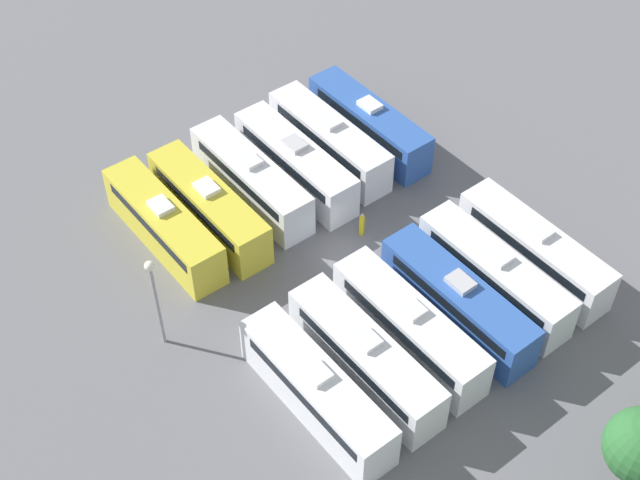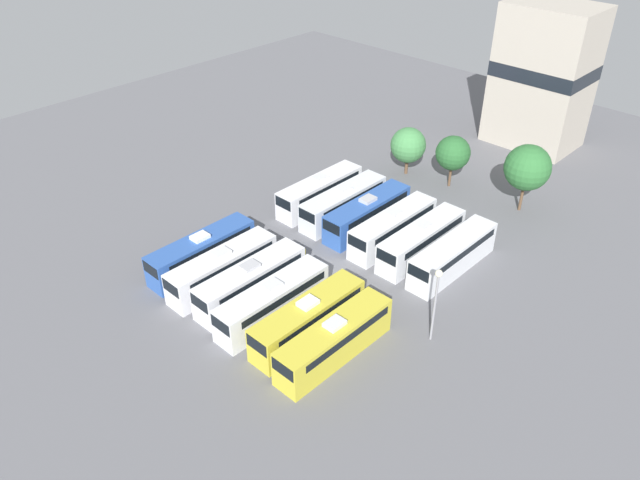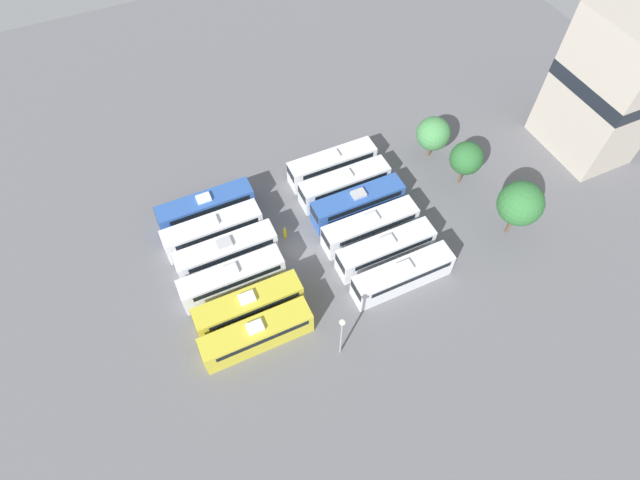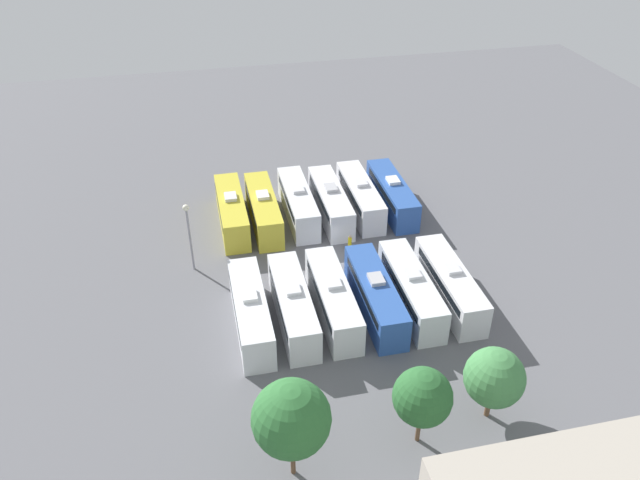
% 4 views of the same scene
% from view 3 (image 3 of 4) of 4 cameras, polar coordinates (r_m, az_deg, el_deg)
% --- Properties ---
extents(ground_plane, '(117.68, 117.68, 0.00)m').
position_cam_3_polar(ground_plane, '(56.42, -2.40, -0.94)').
color(ground_plane, slate).
extents(bus_0, '(2.60, 11.09, 3.56)m').
position_cam_3_polar(bus_0, '(59.11, -12.85, 3.69)').
color(bus_0, '#2D56A8').
rests_on(bus_0, ground_plane).
extents(bus_1, '(2.60, 11.09, 3.56)m').
position_cam_3_polar(bus_1, '(56.91, -12.11, 1.11)').
color(bus_1, silver).
rests_on(bus_1, ground_plane).
extents(bus_2, '(2.60, 11.09, 3.56)m').
position_cam_3_polar(bus_2, '(54.94, -10.61, -1.31)').
color(bus_2, silver).
rests_on(bus_2, ground_plane).
extents(bus_3, '(2.60, 11.09, 3.56)m').
position_cam_3_polar(bus_3, '(53.05, -9.97, -4.30)').
color(bus_3, silver).
rests_on(bus_3, ground_plane).
extents(bus_4, '(2.60, 11.09, 3.56)m').
position_cam_3_polar(bus_4, '(51.20, -8.09, -7.42)').
color(bus_4, gold).
rests_on(bus_4, ground_plane).
extents(bus_5, '(2.60, 11.09, 3.56)m').
position_cam_3_polar(bus_5, '(49.73, -7.19, -10.61)').
color(bus_5, gold).
rests_on(bus_5, ground_plane).
extents(bus_6, '(2.60, 11.09, 3.56)m').
position_cam_3_polar(bus_6, '(62.11, 1.42, 8.68)').
color(bus_6, silver).
rests_on(bus_6, ground_plane).
extents(bus_7, '(2.60, 11.09, 3.56)m').
position_cam_3_polar(bus_7, '(59.99, 2.84, 6.43)').
color(bus_7, silver).
rests_on(bus_7, ground_plane).
extents(bus_8, '(2.60, 11.09, 3.56)m').
position_cam_3_polar(bus_8, '(58.20, 4.35, 4.26)').
color(bus_8, '#2D56A8').
rests_on(bus_8, ground_plane).
extents(bus_9, '(2.60, 11.09, 3.56)m').
position_cam_3_polar(bus_9, '(56.23, 5.76, 1.55)').
color(bus_9, silver).
rests_on(bus_9, ground_plane).
extents(bus_10, '(2.60, 11.09, 3.56)m').
position_cam_3_polar(bus_10, '(54.64, 7.53, -1.06)').
color(bus_10, silver).
rests_on(bus_10, ground_plane).
extents(bus_11, '(2.60, 11.09, 3.56)m').
position_cam_3_polar(bus_11, '(53.17, 9.44, -3.93)').
color(bus_11, silver).
rests_on(bus_11, ground_plane).
extents(worker_person, '(0.36, 0.36, 1.83)m').
position_cam_3_polar(worker_person, '(56.68, -4.04, 0.82)').
color(worker_person, gold).
rests_on(worker_person, ground_plane).
extents(light_pole, '(0.60, 0.60, 7.00)m').
position_cam_3_polar(light_pole, '(46.16, 2.51, -10.36)').
color(light_pole, gray).
rests_on(light_pole, ground_plane).
extents(tree_0, '(4.21, 4.21, 5.83)m').
position_cam_3_polar(tree_0, '(64.57, 12.82, 11.76)').
color(tree_0, brown).
rests_on(tree_0, ground_plane).
extents(tree_1, '(3.97, 3.97, 6.19)m').
position_cam_3_polar(tree_1, '(61.83, 16.40, 8.96)').
color(tree_1, brown).
rests_on(tree_1, ground_plane).
extents(tree_2, '(4.94, 4.94, 7.64)m').
position_cam_3_polar(tree_2, '(57.75, 21.94, 3.88)').
color(tree_2, brown).
rests_on(tree_2, ground_plane).
extents(depot_building, '(11.11, 8.19, 17.79)m').
position_cam_3_polar(depot_building, '(69.83, 30.03, 14.77)').
color(depot_building, '#B2A899').
rests_on(depot_building, ground_plane).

